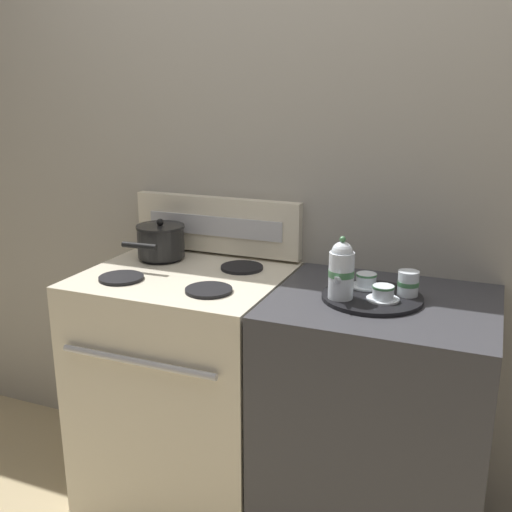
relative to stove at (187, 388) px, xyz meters
name	(u,v)px	position (x,y,z in m)	size (l,w,h in m)	color
wall_back	(307,221)	(0.37, 0.34, 0.63)	(6.00, 0.05, 2.20)	#9E998E
stove	(187,388)	(0.00, 0.00, 0.00)	(0.73, 0.65, 0.95)	beige
control_panel	(217,225)	(0.00, 0.29, 0.59)	(0.71, 0.05, 0.23)	beige
side_counter	(375,428)	(0.74, 0.00, 0.00)	(0.72, 0.62, 0.94)	#38383D
saucepan	(161,241)	(-0.17, 0.14, 0.54)	(0.19, 0.27, 0.15)	black
serving_tray	(372,297)	(0.70, 0.00, 0.47)	(0.33, 0.33, 0.01)	black
teapot	(341,270)	(0.61, -0.07, 0.58)	(0.08, 0.13, 0.20)	silver
teacup_left	(383,293)	(0.74, -0.04, 0.51)	(0.10, 0.10, 0.05)	silver
teacup_right	(366,280)	(0.66, 0.07, 0.51)	(0.10, 0.10, 0.05)	silver
creamer_jug	(408,283)	(0.81, 0.04, 0.52)	(0.07, 0.07, 0.08)	silver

